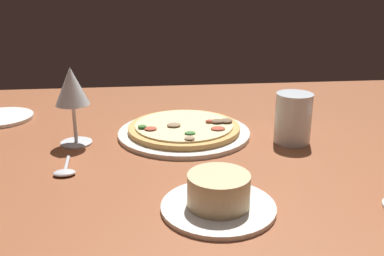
{
  "coord_description": "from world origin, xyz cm",
  "views": [
    {
      "loc": [
        11.06,
        85.47,
        38.33
      ],
      "look_at": [
        1.36,
        -3.95,
        7.0
      ],
      "focal_mm": 41.43,
      "sensor_mm": 36.0,
      "label": 1
    }
  ],
  "objects": [
    {
      "name": "water_glass",
      "position": [
        -19.99,
        -1.2,
        8.63
      ],
      "size": [
        7.75,
        7.75,
        10.76
      ],
      "color": "silver",
      "rests_on": "dining_table"
    },
    {
      "name": "dining_table",
      "position": [
        0.0,
        0.0,
        2.0
      ],
      "size": [
        150.0,
        110.0,
        4.0
      ],
      "primitive_type": "cube",
      "color": "brown",
      "rests_on": "ground"
    },
    {
      "name": "wine_glass_far",
      "position": [
        26.13,
        -5.09,
        15.9
      ],
      "size": [
        7.07,
        7.07,
        16.6
      ],
      "color": "silver",
      "rests_on": "dining_table"
    },
    {
      "name": "pizza_main",
      "position": [
        2.68,
        -7.86,
        5.19
      ],
      "size": [
        29.58,
        29.58,
        3.4
      ],
      "color": "silver",
      "rests_on": "dining_table"
    },
    {
      "name": "side_plate",
      "position": [
        47.3,
        -24.21,
        4.45
      ],
      "size": [
        15.78,
        15.78,
        0.9
      ],
      "primitive_type": "cylinder",
      "color": "white",
      "rests_on": "dining_table"
    },
    {
      "name": "ramekin_on_saucer",
      "position": [
        0.53,
        25.92,
        6.3
      ],
      "size": [
        17.8,
        17.8,
        5.86
      ],
      "color": "silver",
      "rests_on": "dining_table"
    },
    {
      "name": "spoon",
      "position": [
        26.16,
        9.91,
        4.46
      ],
      "size": [
        4.16,
        9.26,
        1.0
      ],
      "color": "silver",
      "rests_on": "dining_table"
    }
  ]
}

